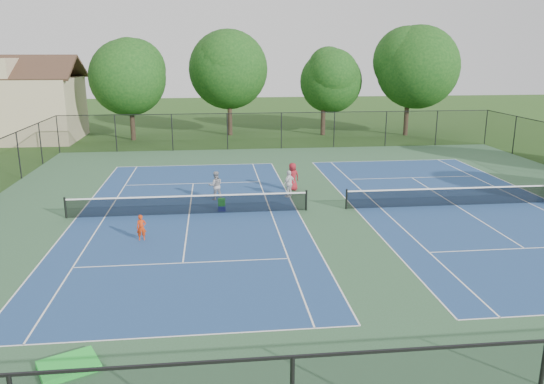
{
  "coord_description": "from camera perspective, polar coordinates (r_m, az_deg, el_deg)",
  "views": [
    {
      "loc": [
        -5.71,
        -25.69,
        7.89
      ],
      "look_at": [
        -2.93,
        -1.0,
        1.3
      ],
      "focal_mm": 35.0,
      "sensor_mm": 36.0,
      "label": 1
    }
  ],
  "objects": [
    {
      "name": "instructor",
      "position": [
        29.15,
        -6.08,
        0.69
      ],
      "size": [
        0.84,
        0.69,
        1.6
      ],
      "primitive_type": "imported",
      "rotation": [
        0.0,
        0.0,
        3.26
      ],
      "color": "#969598",
      "rests_on": "ground"
    },
    {
      "name": "court_pad",
      "position": [
        27.47,
        5.85,
        -1.91
      ],
      "size": [
        36.0,
        36.0,
        0.01
      ],
      "primitive_type": "cube",
      "color": "#305633",
      "rests_on": "ground"
    },
    {
      "name": "ball_hopper",
      "position": [
        27.13,
        -5.44,
        -1.09
      ],
      "size": [
        0.37,
        0.31,
        0.39
      ],
      "primitive_type": "cube",
      "rotation": [
        0.0,
        0.0,
        -0.14
      ],
      "color": "green",
      "rests_on": "ball_crate"
    },
    {
      "name": "tennis_court_left",
      "position": [
        26.88,
        -8.91,
        -2.18
      ],
      "size": [
        12.0,
        23.83,
        1.07
      ],
      "color": "navy",
      "rests_on": "ground"
    },
    {
      "name": "ball_crate",
      "position": [
        27.22,
        -5.42,
        -1.76
      ],
      "size": [
        0.38,
        0.31,
        0.28
      ],
      "primitive_type": "cube",
      "rotation": [
        0.0,
        0.0,
        -0.09
      ],
      "color": "navy",
      "rests_on": "ground"
    },
    {
      "name": "tree_back_d",
      "position": [
        53.11,
        14.6,
        13.25
      ],
      "size": [
        7.8,
        7.8,
        10.37
      ],
      "color": "#2D2116",
      "rests_on": "ground"
    },
    {
      "name": "tennis_court_right",
      "position": [
        29.7,
        19.17,
        -1.2
      ],
      "size": [
        12.0,
        23.83,
        1.07
      ],
      "color": "navy",
      "rests_on": "ground"
    },
    {
      "name": "perimeter_fence",
      "position": [
        27.06,
        5.94,
        1.34
      ],
      "size": [
        36.08,
        36.08,
        3.02
      ],
      "color": "black",
      "rests_on": "ground"
    },
    {
      "name": "bystander_a",
      "position": [
        29.56,
        1.85,
        0.9
      ],
      "size": [
        0.92,
        0.87,
        1.53
      ],
      "primitive_type": "imported",
      "rotation": [
        0.0,
        0.0,
        3.87
      ],
      "color": "silver",
      "rests_on": "ground"
    },
    {
      "name": "tree_back_a",
      "position": [
        50.26,
        -15.12,
        12.25
      ],
      "size": [
        6.8,
        6.8,
        9.15
      ],
      "color": "#2D2116",
      "rests_on": "ground"
    },
    {
      "name": "ground",
      "position": [
        27.47,
        5.85,
        -1.91
      ],
      "size": [
        140.0,
        140.0,
        0.0
      ],
      "primitive_type": "plane",
      "color": "#234716",
      "rests_on": "ground"
    },
    {
      "name": "tree_back_b",
      "position": [
        51.73,
        -4.66,
        13.38
      ],
      "size": [
        7.6,
        7.6,
        10.03
      ],
      "color": "#2D2116",
      "rests_on": "ground"
    },
    {
      "name": "clapboard_house",
      "position": [
        53.77,
        -25.44,
        8.32
      ],
      "size": [
        10.8,
        8.1,
        7.65
      ],
      "color": "tan",
      "rests_on": "ground"
    },
    {
      "name": "tree_back_c",
      "position": [
        51.86,
        5.62,
        12.13
      ],
      "size": [
        6.0,
        6.0,
        8.4
      ],
      "color": "#2D2116",
      "rests_on": "ground"
    },
    {
      "name": "bystander_c",
      "position": [
        30.96,
        2.22,
        1.65
      ],
      "size": [
        0.9,
        0.7,
        1.65
      ],
      "primitive_type": "imported",
      "rotation": [
        0.0,
        0.0,
        3.38
      ],
      "color": "maroon",
      "rests_on": "ground"
    },
    {
      "name": "child_player",
      "position": [
        23.52,
        -13.87,
        -3.74
      ],
      "size": [
        0.44,
        0.32,
        1.13
      ],
      "primitive_type": "imported",
      "rotation": [
        0.0,
        0.0,
        0.13
      ],
      "color": "red",
      "rests_on": "ground"
    },
    {
      "name": "green_tarp",
      "position": [
        15.23,
        -21.03,
        -17.05
      ],
      "size": [
        1.75,
        1.6,
        0.17
      ],
      "primitive_type": "cube",
      "rotation": [
        0.0,
        0.0,
        0.46
      ],
      "color": "green",
      "rests_on": "ground"
    }
  ]
}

